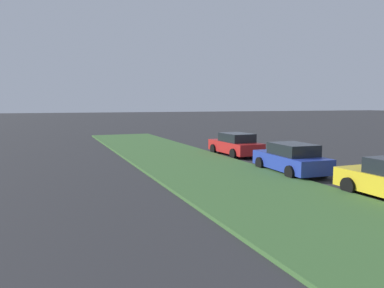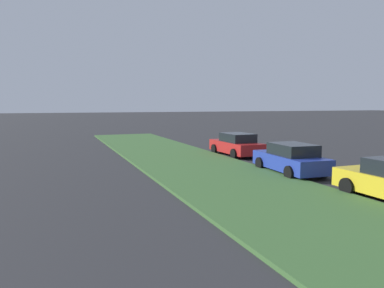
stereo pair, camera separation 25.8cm
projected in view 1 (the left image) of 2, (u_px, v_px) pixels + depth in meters
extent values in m
cube|color=#3D6633|center=(308.00, 212.00, 11.08)|extent=(60.00, 6.00, 0.12)
cylinder|color=black|center=(348.00, 186.00, 13.47)|extent=(0.64, 0.22, 0.64)
cylinder|color=black|center=(384.00, 182.00, 14.14)|extent=(0.64, 0.22, 0.64)
cube|color=#23389E|center=(290.00, 162.00, 17.61)|extent=(4.40, 2.05, 0.70)
cube|color=black|center=(293.00, 149.00, 17.35)|extent=(2.29, 1.73, 0.55)
cylinder|color=black|center=(260.00, 163.00, 18.62)|extent=(0.65, 0.26, 0.64)
cylinder|color=black|center=(290.00, 162.00, 19.19)|extent=(0.65, 0.26, 0.64)
cylinder|color=black|center=(290.00, 173.00, 16.08)|extent=(0.65, 0.26, 0.64)
cylinder|color=black|center=(324.00, 170.00, 16.65)|extent=(0.65, 0.26, 0.64)
cube|color=red|center=(235.00, 147.00, 23.73)|extent=(4.35, 1.92, 0.70)
cube|color=black|center=(237.00, 137.00, 23.48)|extent=(2.24, 1.66, 0.55)
cylinder|color=black|center=(213.00, 149.00, 24.63)|extent=(0.65, 0.24, 0.64)
cylinder|color=black|center=(236.00, 148.00, 25.34)|extent=(0.65, 0.24, 0.64)
cylinder|color=black|center=(233.00, 154.00, 22.17)|extent=(0.65, 0.24, 0.64)
cylinder|color=black|center=(258.00, 152.00, 22.88)|extent=(0.65, 0.24, 0.64)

